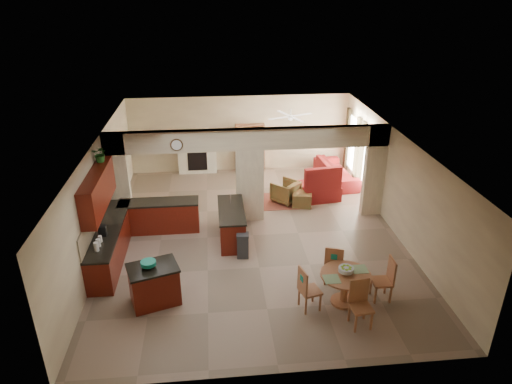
{
  "coord_description": "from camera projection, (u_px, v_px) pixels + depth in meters",
  "views": [
    {
      "loc": [
        -1.04,
        -11.07,
        6.47
      ],
      "look_at": [
        0.11,
        0.3,
        1.2
      ],
      "focal_mm": 32.0,
      "sensor_mm": 36.0,
      "label": 1
    }
  ],
  "objects": [
    {
      "name": "ceiling",
      "position": [
        253.0,
        140.0,
        11.63
      ],
      "size": [
        10.0,
        10.0,
        0.0
      ],
      "primitive_type": "plane",
      "rotation": [
        3.14,
        0.0,
        0.0
      ],
      "color": "white",
      "rests_on": "wall_back"
    },
    {
      "name": "partition_left_pier",
      "position": [
        118.0,
        181.0,
        12.78
      ],
      "size": [
        0.6,
        0.25,
        2.8
      ],
      "primitive_type": "cube",
      "color": "beige",
      "rests_on": "floor"
    },
    {
      "name": "dining_table",
      "position": [
        345.0,
        284.0,
        9.92
      ],
      "size": [
        1.1,
        1.1,
        0.75
      ],
      "color": "#985834",
      "rests_on": "floor"
    },
    {
      "name": "kitchen_island",
      "position": [
        154.0,
        284.0,
        9.96
      ],
      "size": [
        1.24,
        1.04,
        0.92
      ],
      "rotation": [
        0.0,
        0.0,
        0.31
      ],
      "color": "#471408",
      "rests_on": "floor"
    },
    {
      "name": "wall_clock",
      "position": [
        177.0,
        145.0,
        12.36
      ],
      "size": [
        0.34,
        0.03,
        0.34
      ],
      "primitive_type": "cylinder",
      "rotation": [
        1.57,
        0.0,
        0.0
      ],
      "color": "#4E351A",
      "rests_on": "partition_header"
    },
    {
      "name": "ceiling_fan",
      "position": [
        291.0,
        116.0,
        14.58
      ],
      "size": [
        1.0,
        1.0,
        0.1
      ],
      "primitive_type": "cylinder",
      "color": "white",
      "rests_on": "ceiling"
    },
    {
      "name": "armchair",
      "position": [
        286.0,
        191.0,
        14.65
      ],
      "size": [
        1.07,
        1.07,
        0.7
      ],
      "primitive_type": "imported",
      "rotation": [
        0.0,
        0.0,
        3.92
      ],
      "color": "maroon",
      "rests_on": "floor"
    },
    {
      "name": "sofa",
      "position": [
        336.0,
        172.0,
        16.17
      ],
      "size": [
        2.48,
        1.14,
        0.7
      ],
      "primitive_type": "imported",
      "rotation": [
        0.0,
        0.0,
        1.65
      ],
      "color": "maroon",
      "rests_on": "floor"
    },
    {
      "name": "partition_center_pier",
      "position": [
        250.0,
        185.0,
        13.25
      ],
      "size": [
        0.8,
        0.25,
        2.2
      ],
      "primitive_type": "cube",
      "color": "beige",
      "rests_on": "floor"
    },
    {
      "name": "peninsula",
      "position": [
        232.0,
        224.0,
        12.46
      ],
      "size": [
        0.7,
        1.85,
        0.91
      ],
      "color": "#471408",
      "rests_on": "floor"
    },
    {
      "name": "shelving_unit",
      "position": [
        250.0,
        148.0,
        16.81
      ],
      "size": [
        1.0,
        0.32,
        1.8
      ],
      "primitive_type": "cube",
      "color": "#985834",
      "rests_on": "floor"
    },
    {
      "name": "partition_header",
      "position": [
        249.0,
        139.0,
        12.66
      ],
      "size": [
        8.0,
        0.25,
        0.6
      ],
      "primitive_type": "cube",
      "color": "beige",
      "rests_on": "partition_center_pier"
    },
    {
      "name": "rug",
      "position": [
        284.0,
        201.0,
        14.81
      ],
      "size": [
        1.6,
        1.3,
        0.01
      ],
      "primitive_type": "cube",
      "color": "#994937",
      "rests_on": "floor"
    },
    {
      "name": "drape_b_right",
      "position": [
        347.0,
        139.0,
        16.82
      ],
      "size": [
        0.1,
        0.28,
        2.3
      ],
      "primitive_type": "cube",
      "color": "#43251A",
      "rests_on": "wall_right"
    },
    {
      "name": "wall_right",
      "position": [
        397.0,
        184.0,
        12.58
      ],
      "size": [
        0.0,
        10.0,
        10.0
      ],
      "primitive_type": "plane",
      "rotation": [
        1.57,
        0.0,
        -1.57
      ],
      "color": "beige",
      "rests_on": "floor"
    },
    {
      "name": "kitchen_counter",
      "position": [
        132.0,
        231.0,
        12.09
      ],
      "size": [
        2.52,
        3.29,
        1.48
      ],
      "color": "#471408",
      "rests_on": "floor"
    },
    {
      "name": "chair_east",
      "position": [
        386.0,
        278.0,
        10.03
      ],
      "size": [
        0.44,
        0.43,
        1.02
      ],
      "rotation": [
        0.0,
        0.0,
        4.69
      ],
      "color": "#985834",
      "rests_on": "floor"
    },
    {
      "name": "window_b",
      "position": [
        353.0,
        144.0,
        16.28
      ],
      "size": [
        0.02,
        0.9,
        1.9
      ],
      "primitive_type": "cube",
      "color": "white",
      "rests_on": "wall_right"
    },
    {
      "name": "fireplace",
      "position": [
        197.0,
        157.0,
        16.76
      ],
      "size": [
        1.6,
        0.35,
        1.2
      ],
      "color": "white",
      "rests_on": "floor"
    },
    {
      "name": "chair_north",
      "position": [
        334.0,
        264.0,
        10.53
      ],
      "size": [
        0.53,
        0.53,
        1.02
      ],
      "rotation": [
        0.0,
        0.0,
        2.81
      ],
      "color": "#985834",
      "rests_on": "floor"
    },
    {
      "name": "floor",
      "position": [
        253.0,
        235.0,
        12.8
      ],
      "size": [
        10.0,
        10.0,
        0.0
      ],
      "primitive_type": "plane",
      "color": "#87715E",
      "rests_on": "ground"
    },
    {
      "name": "chaise",
      "position": [
        319.0,
        191.0,
        14.94
      ],
      "size": [
        1.32,
        1.13,
        0.48
      ],
      "primitive_type": "cube",
      "rotation": [
        0.0,
        0.0,
        0.13
      ],
      "color": "maroon",
      "rests_on": "floor"
    },
    {
      "name": "wall_back",
      "position": [
        240.0,
        134.0,
        16.73
      ],
      "size": [
        8.0,
        0.0,
        8.0
      ],
      "primitive_type": "plane",
      "rotation": [
        1.57,
        0.0,
        0.0
      ],
      "color": "beige",
      "rests_on": "floor"
    },
    {
      "name": "plant",
      "position": [
        100.0,
        154.0,
        11.33
      ],
      "size": [
        0.43,
        0.39,
        0.42
      ],
      "primitive_type": "imported",
      "rotation": [
        0.0,
        0.0,
        -0.17
      ],
      "color": "#1F4D14",
      "rests_on": "upper_cabinets"
    },
    {
      "name": "fruit_bowl",
      "position": [
        346.0,
        270.0,
        9.79
      ],
      "size": [
        0.33,
        0.33,
        0.18
      ],
      "primitive_type": "cylinder",
      "color": "#86C029",
      "rests_on": "dining_table"
    },
    {
      "name": "teal_bowl",
      "position": [
        148.0,
        264.0,
        9.72
      ],
      "size": [
        0.33,
        0.33,
        0.15
      ],
      "primitive_type": "cylinder",
      "color": "#128166",
      "rests_on": "kitchen_island"
    },
    {
      "name": "chair_west",
      "position": [
        307.0,
        288.0,
        9.7
      ],
      "size": [
        0.51,
        0.51,
        1.02
      ],
      "rotation": [
        0.0,
        0.0,
        1.83
      ],
      "color": "#985834",
      "rests_on": "floor"
    },
    {
      "name": "wall_front",
      "position": [
        281.0,
        312.0,
        7.7
      ],
      "size": [
        8.0,
        0.0,
        8.0
      ],
      "primitive_type": "plane",
      "rotation": [
        -1.57,
        0.0,
        0.0
      ],
      "color": "beige",
      "rests_on": "floor"
    },
    {
      "name": "chair_south",
      "position": [
        360.0,
        301.0,
        9.29
      ],
      "size": [
        0.46,
        0.46,
        1.02
      ],
      "rotation": [
        0.0,
        0.0,
        0.1
      ],
      "color": "#985834",
      "rests_on": "floor"
    },
    {
      "name": "upper_cabinets",
      "position": [
        98.0,
        191.0,
        10.93
      ],
      "size": [
        0.35,
        2.4,
        0.9
      ],
      "primitive_type": "cube",
      "color": "#471408",
      "rests_on": "wall_left"
    },
    {
      "name": "drape_b_left",
      "position": [
        357.0,
        150.0,
        15.73
      ],
      "size": [
        0.1,
        0.28,
        2.3
      ],
      "primitive_type": "cube",
      "color": "#43251A",
      "rests_on": "wall_right"
    },
    {
      "name": "partition_right_pier",
      "position": [
        374.0,
        171.0,
        13.46
      ],
      "size": [
        0.6,
        0.25,
        2.8
      ],
      "primitive_type": "cube",
      "color": "beige",
      "rests_on": "floor"
    },
    {
      "name": "window_a",
      "position": [
        368.0,
        161.0,
        14.74
      ],
      "size": [
        0.02,
        0.9,
        1.9
      ],
      "primitive_type": "cube",
      "color": "white",
      "rests_on": "wall_right"
    },
    {
      "name": "glazed_door",
      "position": [
        360.0,
        156.0,
        15.57
      ],
      "size": [
        0.02,
        0.7,
        2.1
      ],
      "primitive_type": "cube",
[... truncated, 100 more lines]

